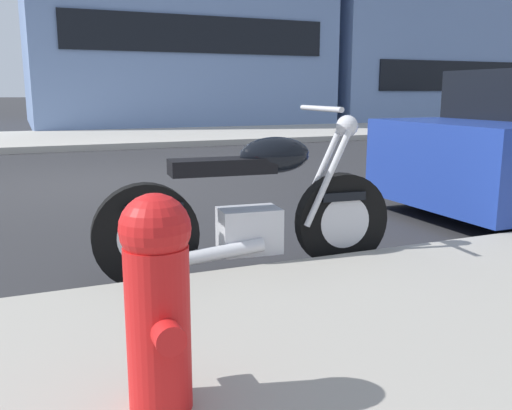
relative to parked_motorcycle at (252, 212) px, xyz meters
name	(u,v)px	position (x,y,z in m)	size (l,w,h in m)	color
ground_plane	(98,184)	(-0.45, 4.33, -0.44)	(260.00, 260.00, 0.00)	#28282B
sidewalk_far_curb	(444,127)	(11.55, 11.26, -0.37)	(120.00, 5.00, 0.14)	#ADA89E
parking_stall_stripe	(168,262)	(-0.45, 0.50, -0.43)	(0.12, 2.20, 0.01)	silver
parked_motorcycle	(252,212)	(0.00, 0.00, 0.00)	(2.04, 0.62, 1.13)	black
fire_hydrant	(157,298)	(-1.00, -1.57, 0.10)	(0.24, 0.36, 0.76)	red
townhouse_corner_block	(422,30)	(16.56, 18.80, 3.66)	(14.35, 10.57, 8.19)	#6B84B2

